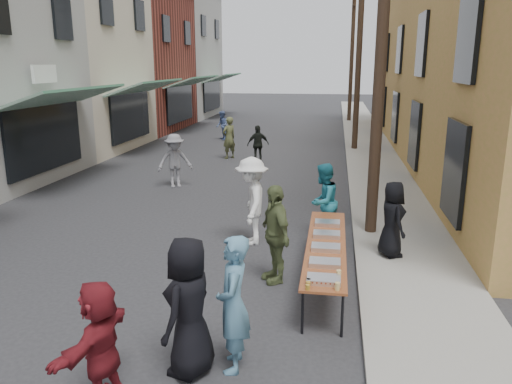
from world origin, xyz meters
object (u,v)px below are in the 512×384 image
(utility_pole_mid, at_px, (359,50))
(catering_tray_sausage, at_px, (324,280))
(utility_pole_far, at_px, (352,55))
(serving_table, at_px, (326,246))
(guest_front_a, at_px, (189,307))
(server, at_px, (392,219))
(guest_front_c, at_px, (323,202))
(utility_pole_near, at_px, (382,35))

(utility_pole_mid, relative_size, catering_tray_sausage, 18.00)
(utility_pole_far, height_order, serving_table, utility_pole_far)
(utility_pole_mid, relative_size, guest_front_a, 4.89)
(catering_tray_sausage, bearing_deg, utility_pole_far, 88.00)
(utility_pole_far, height_order, server, utility_pole_far)
(utility_pole_mid, xyz_separation_m, serving_table, (-0.99, -14.82, -3.79))
(guest_front_c, bearing_deg, utility_pole_mid, -158.57)
(catering_tray_sausage, bearing_deg, guest_front_a, -140.07)
(utility_pole_near, relative_size, server, 5.82)
(server, bearing_deg, guest_front_a, 127.19)
(serving_table, distance_m, guest_front_c, 2.39)
(serving_table, xyz_separation_m, guest_front_c, (-0.13, 2.38, 0.17))
(server, bearing_deg, utility_pole_near, -7.62)
(guest_front_a, bearing_deg, utility_pole_far, -170.65)
(guest_front_c, bearing_deg, server, 79.46)
(utility_pole_far, bearing_deg, guest_front_c, -92.63)
(catering_tray_sausage, distance_m, guest_front_c, 4.04)
(utility_pole_near, distance_m, server, 3.94)
(serving_table, relative_size, guest_front_a, 2.18)
(utility_pole_near, relative_size, guest_front_c, 5.12)
(guest_front_c, height_order, server, guest_front_c)
(utility_pole_near, bearing_deg, server, -78.93)
(serving_table, bearing_deg, catering_tray_sausage, -90.00)
(utility_pole_mid, height_order, utility_pole_far, same)
(utility_pole_far, relative_size, server, 5.82)
(serving_table, relative_size, server, 2.59)
(utility_pole_near, height_order, guest_front_c, utility_pole_near)
(utility_pole_far, distance_m, serving_table, 27.10)
(utility_pole_near, xyz_separation_m, catering_tray_sausage, (-0.99, -4.47, -3.71))
(utility_pole_far, bearing_deg, catering_tray_sausage, -92.00)
(utility_pole_mid, distance_m, guest_front_c, 13.00)
(utility_pole_mid, xyz_separation_m, catering_tray_sausage, (-0.99, -16.47, -3.71))
(utility_pole_mid, relative_size, utility_pole_far, 1.00)
(serving_table, xyz_separation_m, guest_front_a, (-1.66, -3.04, 0.21))
(utility_pole_near, xyz_separation_m, guest_front_c, (-1.12, -0.43, -3.62))
(utility_pole_near, height_order, serving_table, utility_pole_near)
(utility_pole_mid, bearing_deg, utility_pole_far, 90.00)
(utility_pole_mid, distance_m, guest_front_a, 18.40)
(catering_tray_sausage, xyz_separation_m, server, (1.29, 2.96, 0.08))
(utility_pole_far, distance_m, guest_front_c, 24.73)
(guest_front_a, height_order, guest_front_c, guest_front_a)
(serving_table, bearing_deg, server, 45.51)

